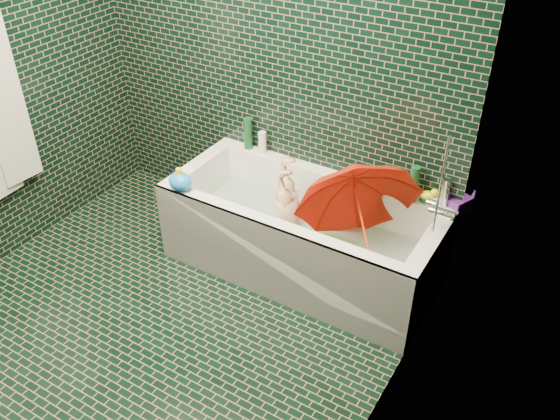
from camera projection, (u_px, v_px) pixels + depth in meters
The scene contains 18 objects.
floor at pixel (144, 340), 3.35m from camera, with size 2.80×2.80×0.00m, color black.
wall_back at pixel (272, 51), 3.62m from camera, with size 2.80×2.80×0.00m, color black.
wall_right at pixel (377, 237), 2.09m from camera, with size 2.80×2.80×0.00m, color black.
bathtub at pixel (301, 242), 3.75m from camera, with size 1.70×0.75×0.55m.
bath_mat at pixel (302, 248), 3.79m from camera, with size 1.35×0.47×0.01m, color #43CC28.
water at pixel (303, 230), 3.71m from camera, with size 1.48×0.53×0.00m, color silver.
faucet at pixel (440, 206), 3.09m from camera, with size 0.18×0.19×0.55m.
child at pixel (291, 222), 3.76m from camera, with size 0.30×0.20×0.83m, color tan.
umbrella at pixel (362, 219), 3.36m from camera, with size 0.71×0.71×0.62m, color red.
soap_bottle_a at pixel (434, 206), 3.49m from camera, with size 0.11×0.11×0.28m, color white.
soap_bottle_b at pixel (451, 209), 3.46m from camera, with size 0.09×0.10×0.21m, color #512079.
soap_bottle_c at pixel (425, 205), 3.49m from camera, with size 0.12×0.12×0.15m, color #12421E.
bottle_right_tall at pixel (414, 184), 3.48m from camera, with size 0.06×0.06×0.23m, color #12421E.
bottle_right_pump at pixel (445, 193), 3.44m from camera, with size 0.05×0.05×0.18m, color silver.
bottle_left_tall at pixel (248, 133), 4.00m from camera, with size 0.06×0.06×0.22m, color #12421E.
bottle_left_short at pixel (262, 143), 3.96m from camera, with size 0.05×0.05×0.15m, color white.
rubber_duck at pixel (429, 196), 3.50m from camera, with size 0.12×0.09×0.10m.
bath_toy at pixel (180, 181), 3.59m from camera, with size 0.18×0.17×0.15m.
Camera 1 is at (1.87, -1.60, 2.52)m, focal length 38.00 mm.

